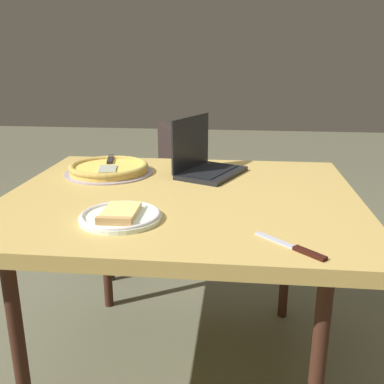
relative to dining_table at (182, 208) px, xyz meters
The scene contains 7 objects.
ground_plane 0.71m from the dining_table, ahead, with size 12.00×12.00×0.00m, color #65654D.
dining_table is the anchor object (origin of this frame).
laptop 0.31m from the dining_table, 101.62° to the right, with size 0.31×0.35×0.24m.
pizza_plate 0.33m from the dining_table, 61.88° to the left, with size 0.25×0.25×0.04m.
pizza_tray 0.43m from the dining_table, 36.01° to the right, with size 0.37×0.37×0.04m.
table_knife 0.57m from the dining_table, 129.17° to the left, with size 0.18×0.17×0.01m.
chair_near 1.08m from the dining_table, 71.68° to the right, with size 0.59×0.59×0.84m.
Camera 1 is at (-0.20, 1.51, 1.26)m, focal length 41.25 mm.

